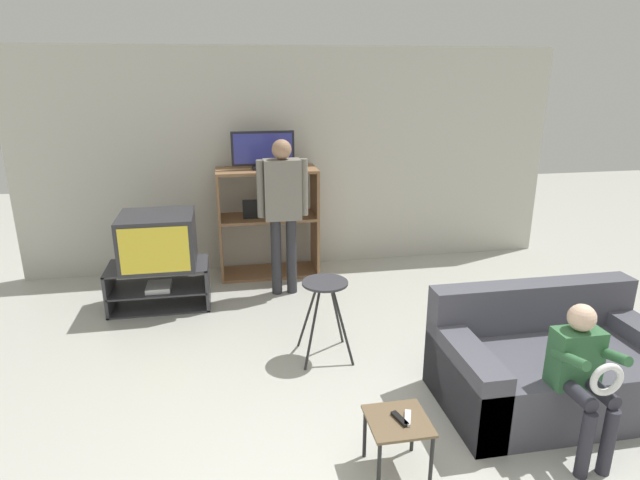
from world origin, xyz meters
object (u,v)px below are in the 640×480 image
(remote_control_black, at_px, (400,419))
(couch, at_px, (551,366))
(person_seated_child, at_px, (583,370))
(television_main, at_px, (158,240))
(television_flat, at_px, (263,151))
(folding_stool, at_px, (325,295))
(snack_table, at_px, (398,427))
(media_shelf, at_px, (268,222))
(tv_stand, at_px, (160,286))
(remote_control_white, at_px, (408,418))
(person_standing_adult, at_px, (283,202))

(remote_control_black, bearing_deg, couch, 4.78)
(remote_control_black, relative_size, person_seated_child, 0.15)
(television_main, height_order, television_flat, television_flat)
(television_main, distance_m, folding_stool, 1.95)
(snack_table, height_order, person_seated_child, person_seated_child)
(television_main, xyz_separation_m, media_shelf, (1.16, 0.72, -0.07))
(tv_stand, distance_m, snack_table, 3.20)
(media_shelf, bearing_deg, television_flat, 175.01)
(tv_stand, relative_size, remote_control_black, 6.96)
(tv_stand, xyz_separation_m, folding_stool, (1.48, -1.30, 0.34))
(person_seated_child, bearing_deg, snack_table, 178.73)
(tv_stand, distance_m, television_main, 0.49)
(remote_control_white, relative_size, person_seated_child, 0.15)
(snack_table, distance_m, remote_control_white, 0.09)
(tv_stand, distance_m, media_shelf, 1.45)
(media_shelf, distance_m, snack_table, 3.50)
(media_shelf, xyz_separation_m, folding_stool, (0.29, -2.01, -0.08))
(television_main, height_order, person_standing_adult, person_standing_adult)
(snack_table, distance_m, couch, 1.43)
(media_shelf, bearing_deg, folding_stool, -81.75)
(tv_stand, height_order, media_shelf, media_shelf)
(folding_stool, height_order, person_seated_child, person_seated_child)
(folding_stool, distance_m, person_seated_child, 1.98)
(remote_control_white, relative_size, person_standing_adult, 0.09)
(person_seated_child, bearing_deg, television_flat, 115.44)
(folding_stool, relative_size, snack_table, 1.86)
(television_main, bearing_deg, remote_control_black, -59.27)
(media_shelf, distance_m, remote_control_white, 3.51)
(remote_control_black, relative_size, remote_control_white, 1.00)
(television_main, distance_m, television_flat, 1.54)
(television_flat, height_order, remote_control_black, television_flat)
(media_shelf, height_order, snack_table, media_shelf)
(television_flat, distance_m, snack_table, 3.67)
(television_main, relative_size, person_seated_child, 0.73)
(television_flat, height_order, person_seated_child, television_flat)
(television_main, xyz_separation_m, person_seated_child, (2.79, -2.76, -0.12))
(television_main, relative_size, remote_control_white, 5.01)
(tv_stand, xyz_separation_m, television_flat, (1.16, 0.72, 1.25))
(person_standing_adult, relative_size, person_seated_child, 1.69)
(couch, distance_m, person_standing_adult, 2.97)
(person_seated_child, bearing_deg, tv_stand, 135.56)
(remote_control_black, xyz_separation_m, person_standing_adult, (-0.35, 2.85, 0.64))
(snack_table, bearing_deg, folding_stool, 96.65)
(couch, xyz_separation_m, person_standing_adult, (-1.68, 2.34, 0.74))
(tv_stand, xyz_separation_m, couch, (2.99, -2.23, 0.06))
(remote_control_white, xyz_separation_m, couch, (1.28, 0.52, -0.10))
(tv_stand, bearing_deg, television_main, -6.20)
(television_main, distance_m, snack_table, 3.20)
(tv_stand, xyz_separation_m, remote_control_black, (1.66, -2.74, 0.16))
(media_shelf, relative_size, person_seated_child, 1.28)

